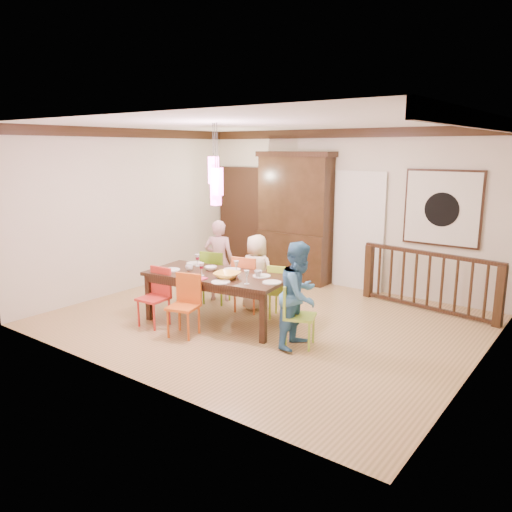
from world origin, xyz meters
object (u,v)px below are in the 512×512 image
Objects in this scene: person_far_left at (219,261)px; person_end_right at (300,295)px; dining_table at (217,279)px; chair_far_left at (216,273)px; person_far_mid at (257,272)px; china_hutch at (295,217)px; chair_end_right at (300,311)px; balustrade at (429,280)px.

person_end_right reaches higher than person_far_left.
dining_table is 2.47× the size of chair_far_left.
person_far_mid is (0.76, 0.11, 0.10)m from chair_far_left.
china_hutch is (-0.42, 2.78, 0.58)m from dining_table.
person_far_left reaches higher than chair_end_right.
chair_far_left reaches higher than dining_table.
chair_far_left is 2.28m from chair_end_right.
person_end_right is (1.88, -2.84, -0.55)m from china_hutch.
chair_far_left is at bearing -96.90° from china_hutch.
person_far_mid is at bearing -75.10° from china_hutch.
china_hutch is at bearing 29.94° from person_end_right.
china_hutch is (0.25, 2.04, 0.74)m from chair_far_left.
chair_far_left is 0.78m from person_far_mid.
chair_far_left is 0.23m from person_far_left.
balustrade reaches higher than dining_table.
chair_end_right is at bearing -101.27° from balustrade.
chair_far_left is at bearing 49.78° from chair_end_right.
dining_table is 2.66× the size of chair_end_right.
person_end_right is at bearing 143.73° from chair_far_left.
chair_end_right is (2.14, -0.79, -0.04)m from chair_far_left.
balustrade is 1.67× the size of person_far_left.
balustrade reaches higher than chair_far_left.
chair_end_right is 1.65m from person_far_mid.
balustrade is at bearing -38.99° from chair_end_right.
balustrade is at bearing 38.26° from dining_table.
chair_far_left is 2.19m from china_hutch.
dining_table is 1.60× the size of person_far_left.
balustrade is 3.43m from person_far_left.
dining_table is 1.13m from person_far_left.
person_end_right is at bearing -56.51° from china_hutch.
person_far_mid is (0.52, -1.94, -0.64)m from china_hutch.
chair_far_left is 0.64× the size of person_end_right.
person_end_right reaches higher than chair_far_left.
dining_table is 0.96× the size of balustrade.
person_end_right reaches higher than balustrade.
person_far_mid is (0.81, -0.02, -0.08)m from person_far_left.
person_end_right is at bearing -101.40° from balustrade.
chair_far_left is at bearing 0.41° from person_far_mid.
dining_table is 1.59× the size of person_end_right.
person_far_left reaches higher than chair_far_left.
person_far_left is 2.37m from person_end_right.
chair_end_right is at bearing 139.27° from person_far_mid.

